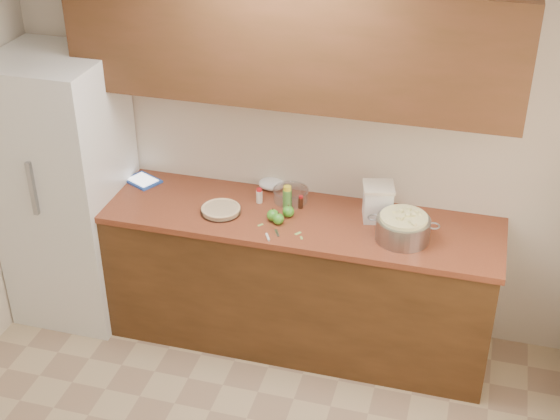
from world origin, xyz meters
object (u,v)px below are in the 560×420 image
(pie, at_px, (221,210))
(colander, at_px, (403,228))
(tablet, at_px, (143,181))
(flour_canister, at_px, (378,202))

(pie, relative_size, colander, 0.60)
(colander, height_order, tablet, colander)
(pie, xyz_separation_m, colander, (1.10, -0.00, 0.05))
(tablet, bearing_deg, flour_canister, 24.63)
(colander, distance_m, flour_canister, 0.27)
(colander, xyz_separation_m, tablet, (-1.73, 0.24, -0.07))
(colander, bearing_deg, flour_canister, 132.67)
(flour_canister, height_order, tablet, flour_canister)
(pie, distance_m, flour_canister, 0.95)
(colander, relative_size, flour_canister, 1.86)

